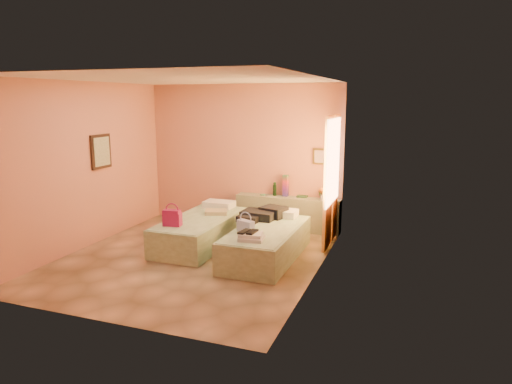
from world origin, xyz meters
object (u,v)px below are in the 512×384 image
at_px(bed_left, 200,231).
at_px(blue_handbag, 246,226).
at_px(towel_stack, 252,237).
at_px(flower_vase, 324,193).
at_px(headboard_ledge, 288,213).
at_px(bed_right, 266,243).
at_px(green_book, 302,196).
at_px(magenta_handbag, 172,218).
at_px(water_bottle, 275,189).

bearing_deg(bed_left, blue_handbag, -26.32).
height_order(blue_handbag, towel_stack, blue_handbag).
distance_m(flower_vase, towel_stack, 2.38).
bearing_deg(blue_handbag, headboard_ledge, 108.73).
xyz_separation_m(bed_left, blue_handbag, (1.05, -0.53, 0.34)).
bearing_deg(bed_left, bed_right, -10.03).
bearing_deg(bed_right, blue_handbag, -129.37).
bearing_deg(headboard_ledge, green_book, 15.05).
height_order(headboard_ledge, towel_stack, headboard_ledge).
distance_m(magenta_handbag, towel_stack, 1.50).
height_order(headboard_ledge, bed_left, headboard_ledge).
bearing_deg(headboard_ledge, flower_vase, -5.04).
height_order(headboard_ledge, green_book, green_book).
bearing_deg(green_book, magenta_handbag, -129.67).
height_order(bed_left, blue_handbag, blue_handbag).
relative_size(bed_right, towel_stack, 5.71).
distance_m(bed_left, bed_right, 1.32).
xyz_separation_m(blue_handbag, towel_stack, (0.23, -0.37, -0.04)).
xyz_separation_m(bed_right, water_bottle, (-0.42, 1.75, 0.52)).
height_order(water_bottle, green_book, water_bottle).
distance_m(bed_right, blue_handbag, 0.51).
distance_m(headboard_ledge, towel_stack, 2.37).
bearing_deg(magenta_handbag, bed_left, 65.14).
relative_size(green_book, magenta_handbag, 0.71).
relative_size(headboard_ledge, water_bottle, 8.22).
height_order(bed_left, green_book, green_book).
bearing_deg(green_book, headboard_ledge, -167.78).
relative_size(magenta_handbag, blue_handbag, 1.03).
bearing_deg(water_bottle, headboard_ledge, -9.75).
xyz_separation_m(headboard_ledge, magenta_handbag, (-1.34, -2.07, 0.31)).
xyz_separation_m(bed_right, towel_stack, (-0.01, -0.66, 0.30)).
bearing_deg(green_book, flower_vase, -19.88).
distance_m(bed_left, magenta_handbag, 0.75).
bearing_deg(towel_stack, bed_left, 144.94).
xyz_separation_m(magenta_handbag, towel_stack, (1.47, -0.29, -0.08)).
bearing_deg(water_bottle, bed_right, -76.53).
distance_m(headboard_ledge, bed_right, 1.71).
bearing_deg(flower_vase, bed_right, -109.15).
distance_m(green_book, magenta_handbag, 2.68).
distance_m(green_book, towel_stack, 2.44).
height_order(bed_left, magenta_handbag, magenta_handbag).
bearing_deg(green_book, bed_right, -97.06).
relative_size(bed_right, water_bottle, 8.02).
bearing_deg(magenta_handbag, water_bottle, 55.25).
bearing_deg(bed_right, water_bottle, 103.99).
bearing_deg(bed_right, bed_left, 169.97).
bearing_deg(towel_stack, magenta_handbag, 168.94).
relative_size(headboard_ledge, blue_handbag, 7.41).
bearing_deg(blue_handbag, green_book, 101.50).
bearing_deg(water_bottle, magenta_handbag, -116.49).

